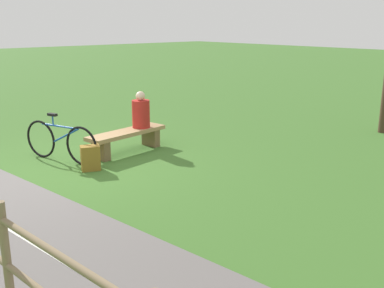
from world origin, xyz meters
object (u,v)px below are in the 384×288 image
Objects in this scene: person_seated at (141,112)px; bicycle at (60,141)px; bench at (127,137)px; backpack at (90,158)px.

bicycle is (1.72, -0.27, -0.38)m from person_seated.
bench is 1.35m from bicycle.
bench is 4.06× the size of backpack.
bench is 2.42× the size of person_seated.
person_seated is (-0.41, -0.05, 0.46)m from bench.
backpack is (1.16, 0.54, -0.09)m from bench.
person_seated reaches higher than bench.
person_seated is 1.68× the size of backpack.
person_seated is at bearing -159.36° from backpack.
backpack reaches higher than bench.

